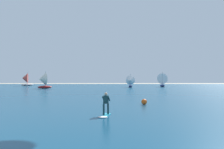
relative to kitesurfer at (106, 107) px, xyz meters
The scene contains 7 objects.
ocean 32.35m from the kitesurfer, 88.99° to the left, with size 160.00×90.00×0.10m, color navy.
kitesurfer is the anchor object (origin of this frame).
sailboat_mid_left 52.35m from the kitesurfer, 73.14° to the left, with size 3.14×3.72×4.37m.
sailboat_anchored_offshore 42.93m from the kitesurfer, 112.82° to the left, with size 3.88×3.55×4.30m.
sailboat_trailing 62.16m from the kitesurfer, 115.97° to the left, with size 4.07×3.56×4.59m.
sailboat_near_shore 46.04m from the kitesurfer, 83.09° to the left, with size 2.70×3.17×3.68m.
marker_buoy 7.57m from the kitesurfer, 60.23° to the left, with size 0.58×0.58×0.58m, color #E55919.
Camera 1 is at (-0.08, 1.47, 2.89)m, focal length 36.32 mm.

